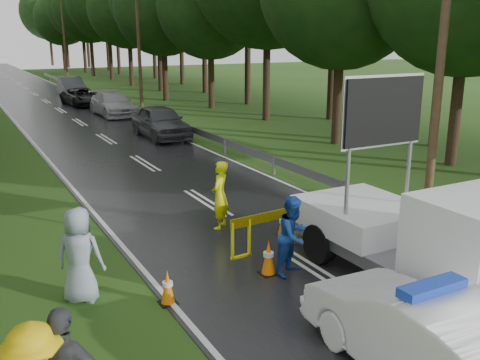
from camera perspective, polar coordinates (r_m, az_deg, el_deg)
ground at (r=11.87m, az=9.01°, el=-10.18°), size 160.00×160.00×0.00m
road at (r=39.33m, az=-18.61°, el=7.05°), size 7.00×140.00×0.02m
guardrail at (r=39.74m, az=-13.29°, el=8.29°), size 0.12×60.06×0.70m
utility_pole_near at (r=15.79m, az=20.87°, el=14.30°), size 1.40×0.24×10.00m
utility_pole_mid at (r=38.31m, az=-10.79°, el=14.97°), size 1.40×0.24×10.00m
utility_pole_far at (r=63.55m, az=-18.29°, el=14.48°), size 1.40×0.24×10.00m
police_sedan at (r=8.63m, az=19.34°, el=-15.66°), size 1.77×4.58×1.64m
work_truck at (r=11.43m, az=18.88°, el=-5.66°), size 2.38×5.29×4.21m
barrier at (r=12.87m, az=3.57°, el=-4.33°), size 2.41×0.25×1.00m
officer at (r=14.25m, az=-2.16°, el=-1.64°), size 0.79×0.79×1.85m
civilian at (r=11.62m, az=5.72°, el=-5.91°), size 1.06×0.96×1.76m
bystander_right at (r=10.83m, az=-16.73°, el=-7.69°), size 1.11×1.03×1.91m
queue_car_first at (r=27.48m, az=-8.46°, el=6.19°), size 1.98×4.85×1.65m
queue_car_second at (r=35.81m, az=-13.38°, el=7.89°), size 2.23×5.20×1.49m
queue_car_third at (r=41.49m, az=-16.46°, el=8.49°), size 2.58×4.82×1.29m
queue_car_fourth at (r=47.87m, az=-17.56°, el=9.44°), size 1.89×5.05×1.65m
cone_center at (r=11.71m, az=3.05°, el=-8.31°), size 0.37×0.37×0.79m
cone_far at (r=13.91m, az=4.60°, el=-4.70°), size 0.32×0.32×0.67m
cone_left_mid at (r=10.61m, az=-7.73°, el=-11.30°), size 0.33×0.33×0.70m
cone_right at (r=15.50m, az=11.34°, el=-2.69°), size 0.36×0.36×0.76m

